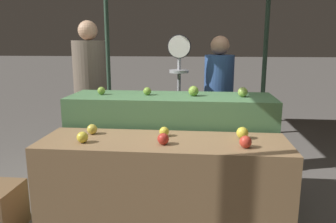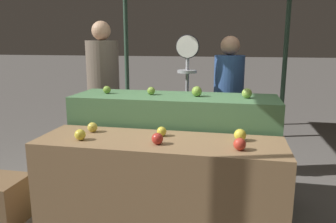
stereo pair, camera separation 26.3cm
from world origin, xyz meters
name	(u,v)px [view 1 (the left image)]	position (x,y,z in m)	size (l,w,h in m)	color
display_counter_front	(164,190)	(0.00, 0.00, 0.39)	(1.81, 0.55, 0.78)	olive
display_counter_back	(171,150)	(0.00, 0.60, 0.50)	(1.81, 0.55, 1.01)	#4C7A4C
apple_front_0	(82,137)	(-0.56, -0.11, 0.82)	(0.08, 0.08, 0.08)	gold
apple_front_1	(163,139)	(0.01, -0.10, 0.82)	(0.08, 0.08, 0.08)	#B72D23
apple_front_2	(246,142)	(0.57, -0.11, 0.82)	(0.08, 0.08, 0.08)	red
apple_front_3	(92,129)	(-0.57, 0.11, 0.82)	(0.08, 0.08, 0.08)	gold
apple_front_4	(164,132)	(-0.01, 0.11, 0.82)	(0.07, 0.07, 0.07)	gold
apple_front_5	(242,133)	(0.57, 0.10, 0.82)	(0.09, 0.09, 0.09)	gold
apple_back_0	(101,91)	(-0.63, 0.59, 1.05)	(0.07, 0.07, 0.07)	#7AA338
apple_back_1	(147,91)	(-0.21, 0.61, 1.05)	(0.07, 0.07, 0.07)	#7AA338
apple_back_2	(193,91)	(0.20, 0.60, 1.05)	(0.09, 0.09, 0.09)	#84AD3D
apple_back_3	(243,92)	(0.63, 0.59, 1.05)	(0.09, 0.09, 0.09)	#8EB247
produce_scale	(179,78)	(0.04, 1.14, 1.11)	(0.24, 0.20, 1.55)	#99999E
person_vendor_at_scale	(218,96)	(0.46, 1.34, 0.89)	(0.43, 0.43, 1.54)	#2D2D38
person_customer_left	(90,84)	(-1.04, 1.50, 0.99)	(0.40, 0.40, 1.72)	#2D2D38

